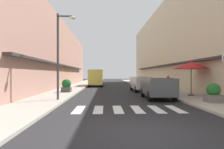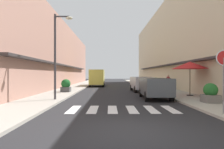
# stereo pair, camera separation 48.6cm
# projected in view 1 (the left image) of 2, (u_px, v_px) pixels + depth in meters

# --- Properties ---
(ground_plane) EXTENTS (101.76, 101.76, 0.00)m
(ground_plane) POSITION_uv_depth(u_px,v_px,m) (114.00, 88.00, 24.34)
(ground_plane) COLOR #232326
(sidewalk_left) EXTENTS (2.81, 64.75, 0.12)m
(sidewalk_left) POSITION_uv_depth(u_px,v_px,m) (73.00, 88.00, 24.17)
(sidewalk_left) COLOR #9E998E
(sidewalk_left) RESTS_ON ground_plane
(sidewalk_right) EXTENTS (2.81, 64.75, 0.12)m
(sidewalk_right) POSITION_uv_depth(u_px,v_px,m) (154.00, 88.00, 24.51)
(sidewalk_right) COLOR #ADA899
(sidewalk_right) RESTS_ON ground_plane
(building_row_left) EXTENTS (5.50, 43.63, 8.48)m
(building_row_left) POSITION_uv_depth(u_px,v_px,m) (44.00, 55.00, 25.34)
(building_row_left) COLOR #A87A6B
(building_row_left) RESTS_ON ground_plane
(building_row_right) EXTENTS (5.50, 43.63, 11.18)m
(building_row_right) POSITION_uv_depth(u_px,v_px,m) (181.00, 45.00, 25.95)
(building_row_right) COLOR beige
(building_row_right) RESTS_ON ground_plane
(crosswalk) EXTENTS (5.20, 2.20, 0.01)m
(crosswalk) POSITION_uv_depth(u_px,v_px,m) (128.00, 109.00, 9.69)
(crosswalk) COLOR silver
(crosswalk) RESTS_ON ground_plane
(parked_car_near) EXTENTS (1.89, 3.95, 1.47)m
(parked_car_near) POSITION_uv_depth(u_px,v_px,m) (157.00, 86.00, 13.80)
(parked_car_near) COLOR #4C5156
(parked_car_near) RESTS_ON ground_plane
(parked_car_mid) EXTENTS (1.88, 4.18, 1.47)m
(parked_car_mid) POSITION_uv_depth(u_px,v_px,m) (142.00, 82.00, 19.75)
(parked_car_mid) COLOR silver
(parked_car_mid) RESTS_ON ground_plane
(delivery_van) EXTENTS (2.01, 5.40, 2.37)m
(delivery_van) POSITION_uv_depth(u_px,v_px,m) (96.00, 76.00, 28.45)
(delivery_van) COLOR #D8CC4C
(delivery_van) RESTS_ON ground_plane
(street_lamp) EXTENTS (1.19, 0.28, 5.45)m
(street_lamp) POSITION_uv_depth(u_px,v_px,m) (61.00, 47.00, 12.55)
(street_lamp) COLOR #38383D
(street_lamp) RESTS_ON sidewalk_left
(cafe_umbrella) EXTENTS (2.74, 2.74, 2.56)m
(cafe_umbrella) POSITION_uv_depth(u_px,v_px,m) (191.00, 65.00, 15.01)
(cafe_umbrella) COLOR #262626
(cafe_umbrella) RESTS_ON sidewalk_right
(planter_corner) EXTENTS (0.84, 0.84, 1.10)m
(planter_corner) POSITION_uv_depth(u_px,v_px,m) (213.00, 93.00, 11.37)
(planter_corner) COLOR slate
(planter_corner) RESTS_ON sidewalk_right
(planter_midblock) EXTENTS (0.84, 0.84, 1.16)m
(planter_midblock) POSITION_uv_depth(u_px,v_px,m) (66.00, 86.00, 17.95)
(planter_midblock) COLOR #4C4C4C
(planter_midblock) RESTS_ON sidewalk_left
(planter_far) EXTENTS (1.07, 1.07, 1.25)m
(planter_far) POSITION_uv_depth(u_px,v_px,m) (155.00, 83.00, 22.80)
(planter_far) COLOR slate
(planter_far) RESTS_ON sidewalk_right
(pedestrian_walking_near) EXTENTS (0.34, 0.34, 1.56)m
(pedestrian_walking_near) POSITION_uv_depth(u_px,v_px,m) (168.00, 82.00, 20.33)
(pedestrian_walking_near) COLOR #282B33
(pedestrian_walking_near) RESTS_ON sidewalk_right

